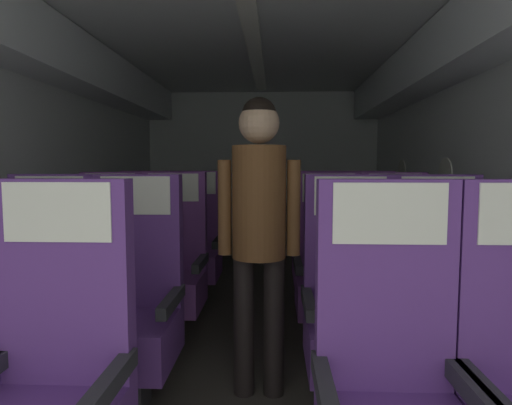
# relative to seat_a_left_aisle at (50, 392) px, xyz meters

# --- Properties ---
(ground) EXTENTS (3.32, 6.26, 0.02)m
(ground) POSITION_rel_seat_a_left_aisle_xyz_m (0.55, 1.58, -0.50)
(ground) COLOR #3D3833
(fuselage_shell) EXTENTS (3.20, 5.91, 2.26)m
(fuselage_shell) POSITION_rel_seat_a_left_aisle_xyz_m (0.55, 1.84, 1.11)
(fuselage_shell) COLOR silver
(fuselage_shell) RESTS_ON ground
(seat_a_left_aisle) EXTENTS (0.49, 0.49, 1.18)m
(seat_a_left_aisle) POSITION_rel_seat_a_left_aisle_xyz_m (0.00, 0.00, 0.00)
(seat_a_left_aisle) COLOR #38383D
(seat_a_left_aisle) RESTS_ON ground
(seat_a_right_window) EXTENTS (0.49, 0.49, 1.18)m
(seat_a_right_window) POSITION_rel_seat_a_left_aisle_xyz_m (1.09, 0.01, 0.00)
(seat_a_right_window) COLOR #38383D
(seat_a_right_window) RESTS_ON ground
(seat_b_left_window) EXTENTS (0.49, 0.49, 1.18)m
(seat_b_left_window) POSITION_rel_seat_a_left_aisle_xyz_m (-0.47, 0.83, 0.00)
(seat_b_left_window) COLOR #38383D
(seat_b_left_window) RESTS_ON ground
(seat_b_left_aisle) EXTENTS (0.49, 0.49, 1.18)m
(seat_b_left_aisle) POSITION_rel_seat_a_left_aisle_xyz_m (-0.00, 0.82, 0.00)
(seat_b_left_aisle) COLOR #38383D
(seat_b_left_aisle) RESTS_ON ground
(seat_b_right_aisle) EXTENTS (0.49, 0.49, 1.18)m
(seat_b_right_aisle) POSITION_rel_seat_a_left_aisle_xyz_m (1.55, 0.84, 0.00)
(seat_b_right_aisle) COLOR #38383D
(seat_b_right_aisle) RESTS_ON ground
(seat_b_right_window) EXTENTS (0.49, 0.49, 1.18)m
(seat_b_right_window) POSITION_rel_seat_a_left_aisle_xyz_m (1.11, 0.83, 0.00)
(seat_b_right_window) COLOR #38383D
(seat_b_right_window) RESTS_ON ground
(seat_c_left_window) EXTENTS (0.49, 0.49, 1.18)m
(seat_c_left_window) POSITION_rel_seat_a_left_aisle_xyz_m (-0.47, 1.67, 0.00)
(seat_c_left_window) COLOR #38383D
(seat_c_left_window) RESTS_ON ground
(seat_c_left_aisle) EXTENTS (0.49, 0.49, 1.18)m
(seat_c_left_aisle) POSITION_rel_seat_a_left_aisle_xyz_m (-0.01, 1.67, 0.00)
(seat_c_left_aisle) COLOR #38383D
(seat_c_left_aisle) RESTS_ON ground
(seat_c_right_aisle) EXTENTS (0.49, 0.49, 1.18)m
(seat_c_right_aisle) POSITION_rel_seat_a_left_aisle_xyz_m (1.56, 1.66, 0.00)
(seat_c_right_aisle) COLOR #38383D
(seat_c_right_aisle) RESTS_ON ground
(seat_c_right_window) EXTENTS (0.49, 0.49, 1.18)m
(seat_c_right_window) POSITION_rel_seat_a_left_aisle_xyz_m (1.10, 1.66, 0.00)
(seat_c_right_window) COLOR #38383D
(seat_c_right_window) RESTS_ON ground
(seat_d_left_window) EXTENTS (0.49, 0.49, 1.18)m
(seat_d_left_window) POSITION_rel_seat_a_left_aisle_xyz_m (-0.46, 2.49, 0.00)
(seat_d_left_window) COLOR #38383D
(seat_d_left_window) RESTS_ON ground
(seat_d_left_aisle) EXTENTS (0.49, 0.49, 1.18)m
(seat_d_left_aisle) POSITION_rel_seat_a_left_aisle_xyz_m (0.00, 2.50, 0.00)
(seat_d_left_aisle) COLOR #38383D
(seat_d_left_aisle) RESTS_ON ground
(seat_d_right_aisle) EXTENTS (0.49, 0.49, 1.18)m
(seat_d_right_aisle) POSITION_rel_seat_a_left_aisle_xyz_m (1.57, 2.50, 0.00)
(seat_d_right_aisle) COLOR #38383D
(seat_d_right_aisle) RESTS_ON ground
(seat_d_right_window) EXTENTS (0.49, 0.49, 1.18)m
(seat_d_right_window) POSITION_rel_seat_a_left_aisle_xyz_m (1.11, 2.49, 0.00)
(seat_d_right_window) COLOR #38383D
(seat_d_right_window) RESTS_ON ground
(flight_attendant) EXTENTS (0.43, 0.28, 1.57)m
(flight_attendant) POSITION_rel_seat_a_left_aisle_xyz_m (0.64, 0.93, 0.47)
(flight_attendant) COLOR black
(flight_attendant) RESTS_ON ground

